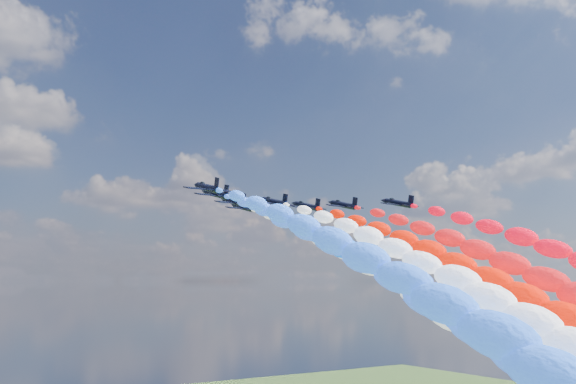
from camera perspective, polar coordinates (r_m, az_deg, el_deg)
jet_0 at (r=136.96m, az=-6.94°, el=0.38°), size 10.16×13.68×5.63m
trail_0 at (r=90.76m, az=8.13°, el=-8.09°), size 6.69×102.84×43.91m
jet_1 at (r=146.54m, az=-6.19°, el=-0.15°), size 10.20×13.71×5.63m
trail_1 at (r=100.58m, az=7.77°, el=-8.04°), size 6.69×102.84×43.91m
jet_2 at (r=159.99m, az=-4.66°, el=-0.80°), size 9.97×13.54×5.63m
trail_2 at (r=114.72m, az=8.23°, el=-7.98°), size 6.69×102.84×43.91m
jet_3 at (r=160.60m, az=-1.21°, el=-0.85°), size 10.34×13.81×5.63m
trail_3 at (r=117.56m, az=12.84°, el=-7.85°), size 6.69×102.84×43.91m
jet_4 at (r=172.30m, az=-3.84°, el=-1.30°), size 9.93×13.52×5.63m
trail_4 at (r=127.34m, az=8.07°, el=-7.94°), size 6.69×102.84×43.91m
jet_5 at (r=169.52m, az=1.59°, el=-1.21°), size 10.32×13.79×5.63m
trail_5 at (r=128.20m, az=15.51°, el=-7.73°), size 6.69×102.84×43.91m
jet_6 at (r=167.55m, az=4.76°, el=-1.11°), size 9.88×13.48×5.63m
trail_6 at (r=128.58m, az=19.79°, el=-7.56°), size 6.69×102.84×43.91m
jet_7 at (r=165.38m, az=9.38°, el=-0.95°), size 10.04×13.59×5.63m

